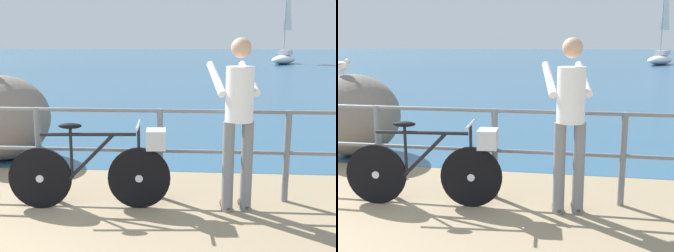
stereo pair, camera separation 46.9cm
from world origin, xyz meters
TOP-DOWN VIEW (x-y plane):
  - ground_plane at (0.00, 20.00)m, footprint 120.00×120.00m
  - sea_surface at (0.00, 48.09)m, footprint 120.00×90.00m
  - bicycle at (1.51, 1.78)m, footprint 1.70×0.48m
  - person_at_railing at (2.90, 1.84)m, footprint 0.55×0.67m
  - breakwater_boulder_main at (-0.42, 3.56)m, footprint 1.43×1.25m
  - seagull at (-0.51, 3.48)m, footprint 0.34×0.18m
  - sailboat at (9.05, 31.43)m, footprint 3.20×4.50m

SIDE VIEW (x-z plane):
  - ground_plane at x=0.00m, z-range -0.10..0.00m
  - sea_surface at x=0.00m, z-range 0.00..0.01m
  - bicycle at x=1.51m, z-range 0.00..0.92m
  - breakwater_boulder_main at x=-0.42m, z-range 0.00..1.26m
  - sailboat at x=9.05m, z-range -2.37..3.79m
  - person_at_railing at x=2.90m, z-range 0.10..1.88m
  - seagull at x=-0.51m, z-range 1.28..1.51m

